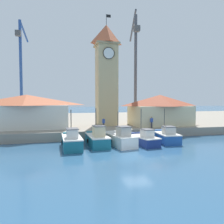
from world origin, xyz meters
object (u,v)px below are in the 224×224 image
Objects in this scene: warehouse_left at (27,111)px; dock_worker_along_quay at (104,123)px; fishing_boat_center at (166,136)px; fishing_boat_left_outer at (97,139)px; warehouse_right at (160,110)px; clock_tower at (106,73)px; dock_worker_near_tower at (152,122)px; port_crane_far at (135,79)px; fishing_boat_mid_left at (144,139)px; fishing_boat_left_inner at (120,139)px; port_crane_near at (21,82)px; fishing_boat_far_left at (72,141)px.

warehouse_left is 7.16× the size of dock_worker_along_quay.
fishing_boat_center is at bearing -26.77° from warehouse_left.
warehouse_left is at bearing 135.16° from fishing_boat_left_outer.
warehouse_right is (11.57, 7.82, 2.84)m from fishing_boat_left_outer.
fishing_boat_center is 2.83× the size of dock_worker_along_quay.
clock_tower is (-5.25, 9.86, 8.76)m from fishing_boat_center.
fishing_boat_left_outer is 0.29× the size of clock_tower.
fishing_boat_left_outer is at bearing -152.56° from dock_worker_near_tower.
port_crane_far is 13.07× the size of dock_worker_along_quay.
fishing_boat_center is (3.22, 0.71, 0.06)m from fishing_boat_mid_left.
fishing_boat_mid_left is 1.04× the size of fishing_boat_center.
dock_worker_along_quay is (-3.52, 5.69, 1.35)m from fishing_boat_mid_left.
dock_worker_near_tower is (6.13, 5.17, 1.22)m from fishing_boat_left_inner.
fishing_boat_left_inner is 28.21m from port_crane_near.
port_crane_far is at bearing 99.27° from warehouse_right.
warehouse_left is 1.24× the size of warehouse_right.
dock_worker_near_tower is 1.00× the size of dock_worker_along_quay.
fishing_boat_left_inner is 0.43× the size of warehouse_left.
port_crane_near is (-11.28, 22.58, 8.01)m from fishing_boat_left_outer.
warehouse_right reaches higher than fishing_boat_mid_left.
port_crane_near is at bearing 138.52° from clock_tower.
warehouse_right is (3.07, 7.93, 2.91)m from fishing_boat_center.
fishing_boat_center is 0.23× the size of port_crane_near.
warehouse_left is (-5.62, 9.10, 2.81)m from fishing_boat_far_left.
dock_worker_along_quay is (-9.81, -2.95, -1.63)m from warehouse_right.
clock_tower is 10.35m from warehouse_right.
fishing_boat_far_left is 1.00× the size of fishing_boat_left_outer.
fishing_boat_center is 0.39× the size of warehouse_left.
fishing_boat_far_left is at bearing 178.69° from fishing_boat_mid_left.
fishing_boat_left_inner is at bearing -139.82° from dock_worker_near_tower.
port_crane_near is at bearing 120.70° from fishing_boat_left_inner.
warehouse_left is at bearing 166.99° from dock_worker_near_tower.
fishing_boat_far_left is 11.40m from fishing_boat_center.
fishing_boat_center is at bearing -96.37° from port_crane_far.
clock_tower reaches higher than fishing_boat_left_outer.
clock_tower is at bearing 135.92° from dock_worker_near_tower.
fishing_boat_center is at bearing 5.39° from fishing_boat_left_inner.
port_crane_far reaches higher than dock_worker_near_tower.
port_crane_far reaches higher than port_crane_near.
fishing_boat_far_left is 3.15× the size of dock_worker_along_quay.
clock_tower is at bearing 73.06° from dock_worker_along_quay.
dock_worker_near_tower is (8.66, 4.50, 1.22)m from fishing_boat_left_outer.
fishing_boat_far_left is 2.96m from fishing_boat_left_outer.
fishing_boat_center is at bearing 2.64° from fishing_boat_far_left.
warehouse_right is (9.03, 8.50, 2.84)m from fishing_boat_left_inner.
port_crane_far is (7.73, 16.44, 8.50)m from fishing_boat_left_inner.
port_crane_near reaches higher than fishing_boat_far_left.
dock_worker_along_quay is at bearing -53.66° from port_crane_near.
dock_worker_along_quay is (-0.78, 5.54, 1.22)m from fishing_boat_left_inner.
fishing_boat_mid_left is 2.94× the size of dock_worker_along_quay.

